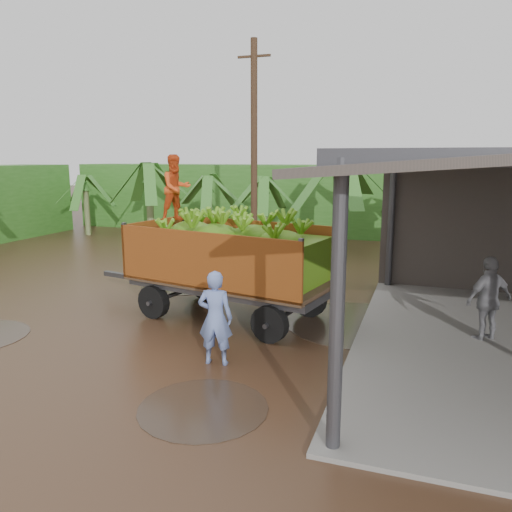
{
  "coord_description": "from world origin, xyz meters",
  "views": [
    {
      "loc": [
        6.34,
        -9.96,
        4.0
      ],
      "look_at": [
        2.26,
        1.83,
        1.52
      ],
      "focal_mm": 35.0,
      "sensor_mm": 36.0,
      "label": 1
    }
  ],
  "objects": [
    {
      "name": "man_grey",
      "position": [
        7.71,
        1.53,
        0.96
      ],
      "size": [
        1.18,
        1.05,
        1.92
      ],
      "primitive_type": "imported",
      "rotation": [
        0.0,
        0.0,
        3.78
      ],
      "color": "gray",
      "rests_on": "ground"
    },
    {
      "name": "banana_trailer",
      "position": [
        1.76,
        1.34,
        1.53
      ],
      "size": [
        7.14,
        3.41,
        4.07
      ],
      "rotation": [
        0.0,
        0.0,
        -0.2
      ],
      "color": "#AB5418",
      "rests_on": "ground"
    },
    {
      "name": "ground",
      "position": [
        0.0,
        0.0,
        0.0
      ],
      "size": [
        100.0,
        100.0,
        0.0
      ],
      "primitive_type": "plane",
      "color": "black",
      "rests_on": "ground"
    },
    {
      "name": "man_blue",
      "position": [
        2.57,
        -1.47,
        0.94
      ],
      "size": [
        0.75,
        0.55,
        1.88
      ],
      "primitive_type": "imported",
      "rotation": [
        0.0,
        0.0,
        3.3
      ],
      "color": "#6A81C2",
      "rests_on": "ground"
    },
    {
      "name": "hedge_north",
      "position": [
        -2.0,
        16.0,
        1.8
      ],
      "size": [
        22.0,
        3.0,
        3.6
      ],
      "primitive_type": "cube",
      "color": "#2D661E",
      "rests_on": "ground"
    },
    {
      "name": "utility_pole",
      "position": [
        0.29,
        7.34,
        4.08
      ],
      "size": [
        1.2,
        0.24,
        8.04
      ],
      "color": "#47301E",
      "rests_on": "ground"
    },
    {
      "name": "banana_plants",
      "position": [
        -4.54,
        6.81,
        1.81
      ],
      "size": [
        24.2,
        20.88,
        4.25
      ],
      "color": "#2D661E",
      "rests_on": "ground"
    }
  ]
}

